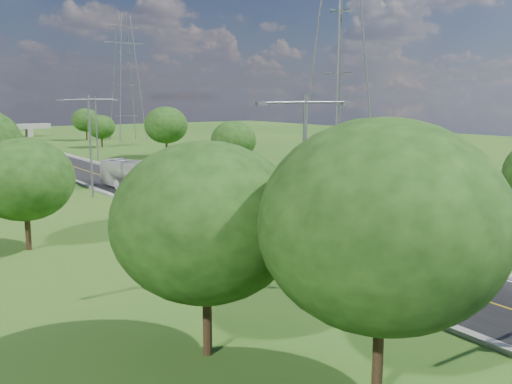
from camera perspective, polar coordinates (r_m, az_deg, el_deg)
ground at (r=74.90m, az=-15.33°, el=1.59°), size 260.00×260.00×0.00m
road at (r=80.55m, az=-16.74°, el=2.08°), size 8.00×150.00×0.06m
curb_left at (r=79.36m, az=-19.67°, el=1.88°), size 0.50×150.00×0.22m
curb_right at (r=81.92m, az=-13.92°, el=2.37°), size 0.50×150.00×0.22m
speed_limit_sign at (r=57.05m, az=-3.05°, el=1.15°), size 0.55×0.09×2.40m
streetlight_near_left at (r=28.98m, az=4.86°, el=1.67°), size 5.90×0.25×10.00m
streetlight_mid_left at (r=58.25m, az=-16.26°, el=5.25°), size 5.90×0.25×10.00m
streetlight_far_right at (r=93.30m, az=-15.68°, el=6.74°), size 5.90×0.25×10.00m
power_tower_near at (r=68.36m, az=8.34°, el=12.87°), size 9.00×6.40×28.00m
power_tower_far at (r=134.95m, az=-12.88°, el=11.02°), size 9.00×6.40×28.00m
tree_la at (r=21.37m, az=-5.04°, el=-2.99°), size 7.14×7.14×8.30m
tree_lb at (r=39.41m, az=-22.14°, el=1.17°), size 6.30×6.30×7.33m
tree_lf at (r=18.42m, az=12.56°, el=-3.23°), size 7.98×7.98×9.28m
tree_rb at (r=57.07m, az=10.52°, el=4.40°), size 6.72×6.72×7.82m
tree_rc at (r=73.73m, az=-2.26°, el=5.18°), size 5.88×5.88×6.84m
tree_rd at (r=95.65m, az=-8.99°, el=6.62°), size 7.14×7.14×8.30m
tree_re at (r=116.94m, az=-15.21°, el=6.30°), size 5.46×5.46×6.35m
tree_rf at (r=136.96m, az=-16.65°, el=6.92°), size 6.30×6.30×7.33m
bus_outbound at (r=56.07m, az=-6.53°, el=1.14°), size 4.87×12.67×3.44m
bus_inbound at (r=61.37m, az=-11.74°, el=1.60°), size 4.43×11.71×3.19m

